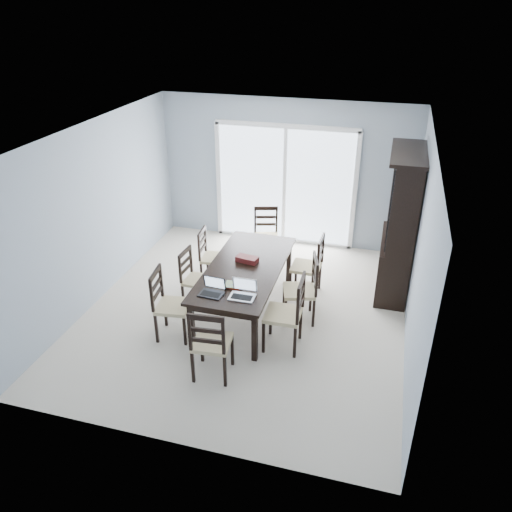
% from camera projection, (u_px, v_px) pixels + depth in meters
% --- Properties ---
extents(floor, '(5.00, 5.00, 0.00)m').
position_uv_depth(floor, '(246.00, 312.00, 7.29)').
color(floor, beige).
rests_on(floor, ground).
extents(ceiling, '(5.00, 5.00, 0.00)m').
position_uv_depth(ceiling, '(244.00, 134.00, 6.07)').
color(ceiling, white).
rests_on(ceiling, back_wall).
extents(back_wall, '(4.50, 0.02, 2.60)m').
position_uv_depth(back_wall, '(285.00, 173.00, 8.81)').
color(back_wall, '#909EAC').
rests_on(back_wall, floor).
extents(wall_left, '(0.02, 5.00, 2.60)m').
position_uv_depth(wall_left, '(96.00, 213.00, 7.21)').
color(wall_left, '#909EAC').
rests_on(wall_left, floor).
extents(wall_right, '(0.02, 5.00, 2.60)m').
position_uv_depth(wall_right, '(419.00, 252.00, 6.15)').
color(wall_right, '#909EAC').
rests_on(wall_right, floor).
extents(balcony, '(4.50, 2.00, 0.10)m').
position_uv_depth(balcony, '(294.00, 221.00, 10.29)').
color(balcony, gray).
rests_on(balcony, ground).
extents(railing, '(4.50, 0.06, 1.10)m').
position_uv_depth(railing, '(304.00, 178.00, 10.86)').
color(railing, '#99999E').
rests_on(railing, balcony).
extents(dining_table, '(1.00, 2.20, 0.75)m').
position_uv_depth(dining_table, '(245.00, 272.00, 6.97)').
color(dining_table, black).
rests_on(dining_table, floor).
extents(china_hutch, '(0.50, 1.38, 2.20)m').
position_uv_depth(china_hutch, '(400.00, 226.00, 7.37)').
color(china_hutch, black).
rests_on(china_hutch, floor).
extents(sliding_door, '(2.52, 0.05, 2.18)m').
position_uv_depth(sliding_door, '(285.00, 185.00, 8.89)').
color(sliding_door, silver).
rests_on(sliding_door, floor).
extents(chair_left_near, '(0.49, 0.48, 1.13)m').
position_uv_depth(chair_left_near, '(165.00, 297.00, 6.53)').
color(chair_left_near, black).
rests_on(chair_left_near, floor).
extents(chair_left_mid, '(0.42, 0.41, 1.02)m').
position_uv_depth(chair_left_mid, '(192.00, 272.00, 7.23)').
color(chair_left_mid, black).
rests_on(chair_left_mid, floor).
extents(chair_left_far, '(0.43, 0.42, 1.03)m').
position_uv_depth(chair_left_far, '(209.00, 250.00, 7.83)').
color(chair_left_far, black).
rests_on(chair_left_far, floor).
extents(chair_right_near, '(0.47, 0.46, 1.20)m').
position_uv_depth(chair_right_near, '(291.00, 306.00, 6.28)').
color(chair_right_near, black).
rests_on(chair_right_near, floor).
extents(chair_right_mid, '(0.54, 0.53, 1.14)m').
position_uv_depth(chair_right_mid, '(306.00, 282.00, 6.86)').
color(chair_right_mid, black).
rests_on(chair_right_mid, floor).
extents(chair_right_far, '(0.45, 0.43, 1.12)m').
position_uv_depth(chair_right_far, '(313.00, 260.00, 7.45)').
color(chair_right_far, black).
rests_on(chair_right_far, floor).
extents(chair_end_near, '(0.47, 0.48, 1.15)m').
position_uv_depth(chair_end_near, '(210.00, 338.00, 5.75)').
color(chair_end_near, black).
rests_on(chair_end_near, floor).
extents(chair_end_far, '(0.51, 0.52, 1.08)m').
position_uv_depth(chair_end_far, '(266.00, 229.00, 8.48)').
color(chair_end_far, black).
rests_on(chair_end_far, floor).
extents(laptop_dark, '(0.31, 0.23, 0.21)m').
position_uv_depth(laptop_dark, '(211.00, 291.00, 6.28)').
color(laptop_dark, black).
rests_on(laptop_dark, dining_table).
extents(laptop_silver, '(0.32, 0.23, 0.22)m').
position_uv_depth(laptop_silver, '(242.00, 294.00, 6.21)').
color(laptop_silver, silver).
rests_on(laptop_silver, dining_table).
extents(book_stack, '(0.24, 0.20, 0.04)m').
position_uv_depth(book_stack, '(234.00, 285.00, 6.47)').
color(book_stack, maroon).
rests_on(book_stack, dining_table).
extents(cell_phone, '(0.11, 0.06, 0.01)m').
position_uv_depth(cell_phone, '(220.00, 295.00, 6.29)').
color(cell_phone, black).
rests_on(cell_phone, dining_table).
extents(game_box, '(0.33, 0.20, 0.08)m').
position_uv_depth(game_box, '(247.00, 259.00, 7.06)').
color(game_box, '#430D14').
rests_on(game_box, dining_table).
extents(hot_tub, '(2.10, 1.95, 0.95)m').
position_uv_depth(hot_tub, '(252.00, 193.00, 10.26)').
color(hot_tub, maroon).
rests_on(hot_tub, balcony).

